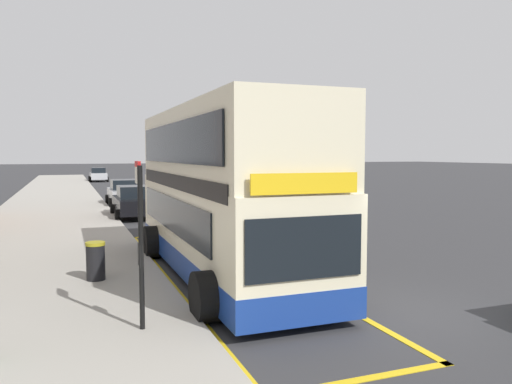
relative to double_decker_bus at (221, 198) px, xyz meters
name	(u,v)px	position (x,y,z in m)	size (l,w,h in m)	color
ground_plane	(151,194)	(2.46, 27.55, -2.06)	(260.00, 260.00, 0.00)	#333335
pavement_near	(57,196)	(-4.54, 27.55, -1.99)	(6.00, 76.00, 0.14)	#A39E93
double_decker_bus	(221,198)	(0.00, 0.00, 0.00)	(3.26, 10.06, 4.40)	beige
bus_bay_markings	(223,274)	(0.05, 0.03, -2.06)	(3.19, 13.72, 0.01)	gold
bus_stop_sign	(140,232)	(-2.63, -3.84, -0.22)	(0.09, 0.51, 2.96)	black
parked_car_black_distant	(134,202)	(-0.68, 12.94, -1.26)	(2.09, 4.20, 1.62)	black
parked_car_silver_kerbside	(98,175)	(-0.37, 48.13, -1.26)	(2.09, 4.20, 1.62)	#B2B5BA
parked_car_silver_ahead	(124,193)	(-0.48, 19.35, -1.26)	(2.09, 4.20, 1.62)	#B2B5BA
litter_bin	(96,261)	(-3.21, -0.01, -1.45)	(0.47, 0.47, 0.94)	black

